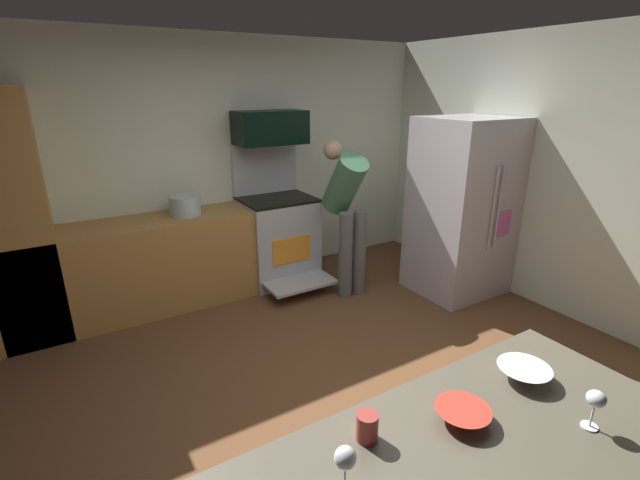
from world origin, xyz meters
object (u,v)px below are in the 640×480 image
at_px(person_cook, 346,207).
at_px(wine_glass_mid, 345,460).
at_px(mixing_bowl_prep, 523,373).
at_px(stock_pot, 185,205).
at_px(microwave, 270,128).
at_px(mixing_bowl_small, 462,414).
at_px(wine_glass_far, 596,401).
at_px(oven_range, 278,236).
at_px(refrigerator, 462,208).
at_px(mug_tea, 367,427).

height_order(person_cook, wine_glass_mid, person_cook).
xyz_separation_m(mixing_bowl_prep, stock_pot, (-0.56, 3.32, 0.06)).
relative_size(microwave, mixing_bowl_prep, 3.31).
bearing_deg(mixing_bowl_small, wine_glass_mid, -176.90).
bearing_deg(mixing_bowl_prep, wine_glass_far, -97.13).
bearing_deg(mixing_bowl_small, wine_glass_far, -35.54).
bearing_deg(wine_glass_far, person_cook, 72.47).
xyz_separation_m(wine_glass_mid, stock_pot, (0.42, 3.39, -0.04)).
xyz_separation_m(microwave, stock_pot, (-0.98, -0.08, -0.69)).
relative_size(mixing_bowl_prep, wine_glass_mid, 1.27).
relative_size(person_cook, mixing_bowl_small, 7.47).
bearing_deg(microwave, oven_range, -90.00).
height_order(person_cook, wine_glass_far, person_cook).
distance_m(microwave, stock_pot, 1.20).
bearing_deg(microwave, wine_glass_mid, -111.96).
height_order(oven_range, microwave, microwave).
height_order(mixing_bowl_prep, wine_glass_mid, wine_glass_mid).
bearing_deg(mixing_bowl_prep, stock_pot, 99.50).
bearing_deg(mixing_bowl_prep, oven_range, 82.73).
bearing_deg(refrigerator, mixing_bowl_prep, -133.12).
bearing_deg(mug_tea, mixing_bowl_small, -17.18).
relative_size(person_cook, wine_glass_mid, 8.92).
distance_m(oven_range, mixing_bowl_small, 3.47).
bearing_deg(refrigerator, mixing_bowl_small, -138.18).
xyz_separation_m(oven_range, microwave, (0.00, 0.09, 1.18)).
bearing_deg(wine_glass_mid, stock_pot, 82.92).
bearing_deg(wine_glass_far, microwave, 82.93).
bearing_deg(wine_glass_far, mixing_bowl_small, 144.46).
bearing_deg(wine_glass_mid, refrigerator, 36.29).
relative_size(refrigerator, mixing_bowl_small, 8.61).
relative_size(oven_range, stock_pot, 5.06).
relative_size(refrigerator, stock_pot, 6.07).
relative_size(oven_range, wine_glass_mid, 8.58).
bearing_deg(stock_pot, oven_range, -0.84).
bearing_deg(refrigerator, person_cook, 151.20).
relative_size(microwave, mug_tea, 7.03).
height_order(microwave, mixing_bowl_small, microwave).
relative_size(wine_glass_mid, wine_glass_far, 1.11).
relative_size(microwave, wine_glass_mid, 4.20).
distance_m(person_cook, mug_tea, 3.09).
bearing_deg(person_cook, mixing_bowl_prep, -108.67).
height_order(refrigerator, mug_tea, refrigerator).
relative_size(oven_range, microwave, 2.04).
relative_size(mixing_bowl_prep, mug_tea, 2.13).
xyz_separation_m(refrigerator, wine_glass_far, (-1.99, -2.39, 0.11)).
xyz_separation_m(oven_range, mixing_bowl_prep, (-0.42, -3.31, 0.42)).
relative_size(oven_range, mixing_bowl_small, 7.18).
distance_m(mixing_bowl_small, mug_tea, 0.38).
height_order(person_cook, mixing_bowl_small, person_cook).
bearing_deg(wine_glass_mid, person_cook, 55.50).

